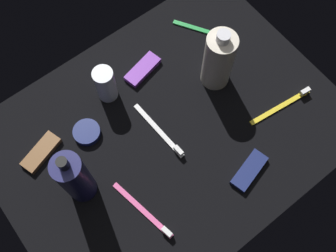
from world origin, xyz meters
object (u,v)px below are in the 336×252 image
object	(u,v)px
lotion_bottle	(75,178)
bodywash_bottle	(218,60)
snack_bar_navy	(249,171)
toothbrush_yellow	(284,104)
toothbrush_white	(161,133)
deodorant_stick	(105,84)
toothbrush_pink	(146,213)
cream_tin_left	(87,132)
toothbrush_green	(208,31)
snack_bar_brown	(41,152)
snack_bar_purple	(143,69)

from	to	relation	value
lotion_bottle	bodywash_bottle	world-z (taller)	lotion_bottle
snack_bar_navy	toothbrush_yellow	bearing A→B (deg)	-172.43
lotion_bottle	toothbrush_white	distance (cm)	24.32
bodywash_bottle	toothbrush_yellow	distance (cm)	20.58
deodorant_stick	toothbrush_white	world-z (taller)	deodorant_stick
deodorant_stick	toothbrush_white	xyz separation A→B (cm)	(-4.11, 17.08, -4.65)
toothbrush_pink	lotion_bottle	bearing A→B (deg)	-59.26
toothbrush_yellow	cream_tin_left	distance (cm)	49.75
toothbrush_pink	toothbrush_green	bearing A→B (deg)	-145.70
bodywash_bottle	deodorant_stick	size ratio (longest dim) A/B	1.84
lotion_bottle	snack_bar_brown	size ratio (longest dim) A/B	2.05
toothbrush_green	snack_bar_purple	world-z (taller)	toothbrush_green
toothbrush_green	snack_bar_navy	distance (cm)	40.19
snack_bar_brown	toothbrush_yellow	bearing A→B (deg)	136.81
toothbrush_yellow	snack_bar_brown	distance (cm)	61.11
snack_bar_brown	snack_bar_purple	xyz separation A→B (cm)	(-32.81, -3.50, 0.00)
lotion_bottle	snack_bar_purple	size ratio (longest dim) A/B	2.05
toothbrush_white	toothbrush_green	world-z (taller)	same
cream_tin_left	toothbrush_yellow	bearing A→B (deg)	151.20
lotion_bottle	snack_bar_brown	world-z (taller)	lotion_bottle
snack_bar_purple	toothbrush_white	bearing A→B (deg)	55.35
deodorant_stick	toothbrush_yellow	xyz separation A→B (cm)	(-33.32, 29.83, -4.65)
lotion_bottle	bodywash_bottle	distance (cm)	43.33
bodywash_bottle	toothbrush_white	bearing A→B (deg)	11.08
toothbrush_green	cream_tin_left	xyz separation A→B (cm)	(42.61, 4.63, 0.25)
toothbrush_pink	snack_bar_purple	distance (cm)	37.30
snack_bar_navy	snack_bar_purple	xyz separation A→B (cm)	(3.68, -37.42, 0.00)
lotion_bottle	toothbrush_white	bearing A→B (deg)	179.34
snack_bar_purple	toothbrush_pink	bearing A→B (deg)	42.12
toothbrush_white	snack_bar_brown	xyz separation A→B (cm)	(25.90, -13.66, 0.14)
lotion_bottle	toothbrush_yellow	size ratio (longest dim) A/B	1.18
snack_bar_navy	snack_bar_purple	world-z (taller)	same
lotion_bottle	toothbrush_pink	size ratio (longest dim) A/B	1.19
toothbrush_white	snack_bar_brown	distance (cm)	29.28
cream_tin_left	toothbrush_pink	bearing A→B (deg)	89.58
toothbrush_white	bodywash_bottle	bearing A→B (deg)	-168.92
bodywash_bottle	toothbrush_yellow	bearing A→B (deg)	117.45
cream_tin_left	toothbrush_green	bearing A→B (deg)	-173.81
toothbrush_yellow	lotion_bottle	bearing A→B (deg)	-14.08
deodorant_stick	snack_bar_brown	size ratio (longest dim) A/B	1.01
toothbrush_white	snack_bar_purple	world-z (taller)	toothbrush_white
toothbrush_yellow	cream_tin_left	xyz separation A→B (cm)	(43.59, -23.97, 0.25)
snack_bar_brown	bodywash_bottle	bearing A→B (deg)	150.67
bodywash_bottle	toothbrush_pink	size ratio (longest dim) A/B	1.08
bodywash_bottle	toothbrush_white	world-z (taller)	bodywash_bottle
toothbrush_white	snack_bar_purple	distance (cm)	18.50
toothbrush_white	snack_bar_navy	xyz separation A→B (cm)	(-10.59, 20.26, 0.14)
snack_bar_navy	snack_bar_purple	distance (cm)	37.60
lotion_bottle	snack_bar_purple	bearing A→B (deg)	-150.24
lotion_bottle	toothbrush_white	xyz separation A→B (cm)	(-22.65, 0.26, -8.84)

